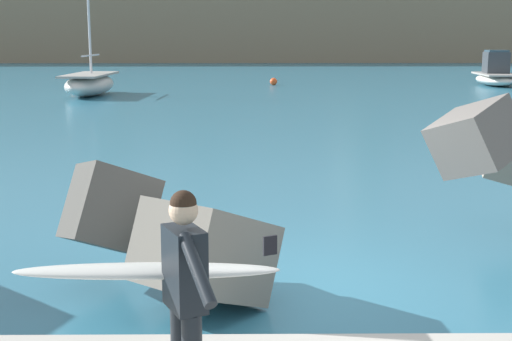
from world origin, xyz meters
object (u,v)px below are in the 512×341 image
Objects in this scene: surfer_with_board at (176,286)px; boat_near_left at (90,84)px; mooring_buoy_middle at (274,81)px; boat_near_right at (496,75)px; mooring_buoy_inner at (75,86)px.

boat_near_left is (-7.46, 30.58, -0.68)m from surfer_with_board.
surfer_with_board is 4.64× the size of mooring_buoy_middle.
surfer_with_board is 40.33m from boat_near_right.
boat_near_left is at bearing 103.72° from surfer_with_board.
mooring_buoy_middle is at bearing 37.19° from boat_near_left.
mooring_buoy_middle is (11.04, 3.77, 0.00)m from mooring_buoy_inner.
mooring_buoy_middle is (1.99, 37.76, -1.06)m from surfer_with_board.
boat_near_right reaches higher than mooring_buoy_middle.
boat_near_left is at bearing -163.55° from boat_near_right.
mooring_buoy_inner is at bearing 114.87° from boat_near_left.
boat_near_left is 3.78m from mooring_buoy_inner.
mooring_buoy_inner is at bearing -172.25° from boat_near_right.
mooring_buoy_inner is at bearing -161.15° from mooring_buoy_middle.
boat_near_right reaches higher than mooring_buoy_inner.
surfer_with_board is 0.37× the size of boat_near_left.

